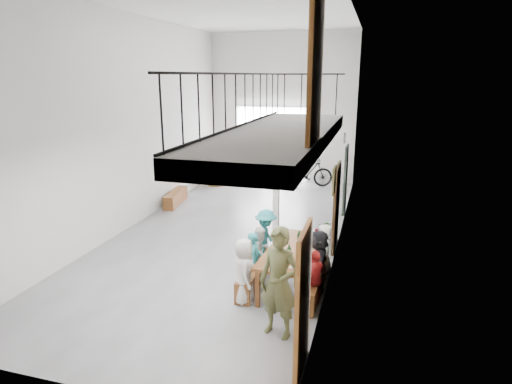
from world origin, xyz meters
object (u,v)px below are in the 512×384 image
(side_bench, at_px, (176,198))
(serving_counter, at_px, (235,166))
(oak_barrel, at_px, (216,172))
(bicycle_near, at_px, (278,169))
(bench_inner, at_px, (254,274))
(host_standing, at_px, (279,283))
(tasting_table, at_px, (292,253))

(side_bench, height_order, serving_counter, serving_counter)
(oak_barrel, height_order, bicycle_near, bicycle_near)
(bench_inner, bearing_deg, side_bench, 129.47)
(bench_inner, distance_m, host_standing, 1.88)
(tasting_table, bearing_deg, side_bench, 140.10)
(side_bench, relative_size, bicycle_near, 0.76)
(oak_barrel, xyz_separation_m, host_standing, (4.34, -8.65, 0.41))
(bench_inner, bearing_deg, oak_barrel, 114.88)
(oak_barrel, xyz_separation_m, bicycle_near, (2.11, 1.07, 0.04))
(tasting_table, bearing_deg, host_standing, -81.89)
(serving_counter, bearing_deg, bench_inner, -75.08)
(serving_counter, bearing_deg, host_standing, -73.79)
(side_bench, bearing_deg, tasting_table, -43.99)
(host_standing, bearing_deg, tasting_table, 109.49)
(tasting_table, distance_m, oak_barrel, 8.24)
(serving_counter, distance_m, bicycle_near, 1.72)
(tasting_table, distance_m, side_bench, 6.40)
(side_bench, distance_m, host_standing, 7.66)
(side_bench, relative_size, serving_counter, 0.74)
(bench_inner, relative_size, bicycle_near, 0.90)
(bicycle_near, bearing_deg, side_bench, 156.93)
(host_standing, bearing_deg, oak_barrel, 132.12)
(oak_barrel, height_order, serving_counter, serving_counter)
(tasting_table, height_order, side_bench, tasting_table)
(serving_counter, relative_size, bicycle_near, 1.02)
(tasting_table, relative_size, serving_counter, 1.08)
(host_standing, bearing_deg, side_bench, 143.51)
(tasting_table, relative_size, host_standing, 1.21)
(oak_barrel, distance_m, host_standing, 9.69)
(bicycle_near, bearing_deg, tasting_table, -154.77)
(oak_barrel, distance_m, bicycle_near, 2.36)
(side_bench, distance_m, bicycle_near, 4.47)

